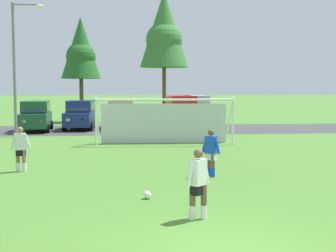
# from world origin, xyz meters

# --- Properties ---
(ground_plane) EXTENTS (400.00, 400.00, 0.00)m
(ground_plane) POSITION_xyz_m (0.00, 15.00, 0.00)
(ground_plane) COLOR #477A2D
(parking_lot_strip) EXTENTS (52.00, 8.40, 0.01)m
(parking_lot_strip) POSITION_xyz_m (0.00, 25.67, 0.00)
(parking_lot_strip) COLOR #3D3D3F
(parking_lot_strip) RESTS_ON ground
(soccer_ball) EXTENTS (0.22, 0.22, 0.22)m
(soccer_ball) POSITION_xyz_m (-1.24, 4.22, 0.11)
(soccer_ball) COLOR white
(soccer_ball) RESTS_ON ground
(soccer_goal) EXTENTS (7.48, 2.18, 2.57)m
(soccer_goal) POSITION_xyz_m (0.34, 16.77, 1.29)
(soccer_goal) COLOR white
(soccer_goal) RESTS_ON ground
(player_striker_near) EXTENTS (0.61, 0.54, 1.64)m
(player_striker_near) POSITION_xyz_m (1.09, 7.20, 0.82)
(player_striker_near) COLOR brown
(player_striker_near) RESTS_ON ground
(player_midfield_center) EXTENTS (0.64, 0.51, 1.64)m
(player_midfield_center) POSITION_xyz_m (-0.18, 2.17, 0.82)
(player_midfield_center) COLOR brown
(player_midfield_center) RESTS_ON ground
(player_defender_far) EXTENTS (0.74, 0.36, 1.64)m
(player_defender_far) POSITION_xyz_m (-5.62, 8.79, 0.82)
(player_defender_far) COLOR #936B4C
(player_defender_far) RESTS_ON ground
(parked_car_slot_far_left) EXTENTS (2.39, 4.73, 2.16)m
(parked_car_slot_far_left) POSITION_xyz_m (-8.14, 25.00, 1.11)
(parked_car_slot_far_left) COLOR #194C2D
(parked_car_slot_far_left) RESTS_ON ground
(parked_car_slot_left) EXTENTS (2.37, 4.72, 2.16)m
(parked_car_slot_left) POSITION_xyz_m (-5.07, 26.19, 1.11)
(parked_car_slot_left) COLOR navy
(parked_car_slot_left) RESTS_ON ground
(parked_car_slot_center_left) EXTENTS (2.28, 4.67, 2.16)m
(parked_car_slot_center_left) POSITION_xyz_m (-2.09, 26.69, 1.11)
(parked_car_slot_center_left) COLOR tan
(parked_car_slot_center_left) RESTS_ON ground
(parked_car_slot_center) EXTENTS (2.28, 4.84, 2.52)m
(parked_car_slot_center) POSITION_xyz_m (2.33, 25.34, 1.34)
(parked_car_slot_center) COLOR red
(parked_car_slot_center) RESTS_ON ground
(parked_car_slot_center_right) EXTENTS (2.27, 4.84, 2.52)m
(parked_car_slot_center_right) POSITION_xyz_m (3.57, 26.60, 1.34)
(parked_car_slot_center_right) COLOR #B2B2BC
(parked_car_slot_center_right) RESTS_ON ground
(tree_left_edge) EXTENTS (3.57, 3.57, 9.53)m
(tree_left_edge) POSITION_xyz_m (-5.73, 34.02, 6.55)
(tree_left_edge) COLOR brown
(tree_left_edge) RESTS_ON ground
(tree_mid_left) EXTENTS (4.56, 4.56, 12.16)m
(tree_mid_left) POSITION_xyz_m (1.93, 34.70, 8.36)
(tree_mid_left) COLOR brown
(tree_mid_left) RESTS_ON ground
(street_lamp) EXTENTS (2.00, 0.32, 8.25)m
(street_lamp) POSITION_xyz_m (-8.41, 20.83, 4.27)
(street_lamp) COLOR slate
(street_lamp) RESTS_ON ground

